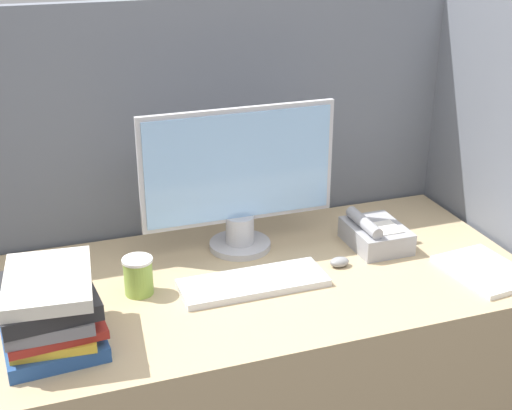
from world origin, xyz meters
TOP-DOWN VIEW (x-y plane):
  - cubicle_panel_rear at (0.00, 0.81)m, footprint 1.94×0.04m
  - cubicle_panel_right at (0.81, 0.41)m, footprint 0.04×0.83m
  - desk at (0.00, 0.38)m, footprint 1.54×0.77m
  - monitor at (-0.00, 0.58)m, footprint 0.60×0.19m
  - keyboard at (-0.04, 0.34)m, footprint 0.41×0.15m
  - mouse at (0.24, 0.36)m, footprint 0.06×0.04m
  - coffee_cup at (-0.35, 0.40)m, footprint 0.08×0.08m
  - book_stack at (-0.59, 0.23)m, footprint 0.25×0.30m
  - desk_telephone at (0.40, 0.45)m, footprint 0.16×0.21m
  - paper_pile at (0.62, 0.19)m, footprint 0.22×0.28m

SIDE VIEW (x-z plane):
  - desk at x=0.00m, z-range 0.00..0.78m
  - cubicle_panel_rear at x=0.00m, z-range 0.00..1.51m
  - cubicle_panel_right at x=0.81m, z-range 0.00..1.51m
  - paper_pile at x=0.62m, z-range 0.78..0.79m
  - keyboard at x=-0.04m, z-range 0.78..0.80m
  - mouse at x=0.24m, z-range 0.78..0.81m
  - desk_telephone at x=0.40m, z-range 0.76..0.87m
  - coffee_cup at x=-0.35m, z-range 0.78..0.88m
  - book_stack at x=-0.59m, z-range 0.78..0.96m
  - monitor at x=0.00m, z-range 0.77..1.22m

